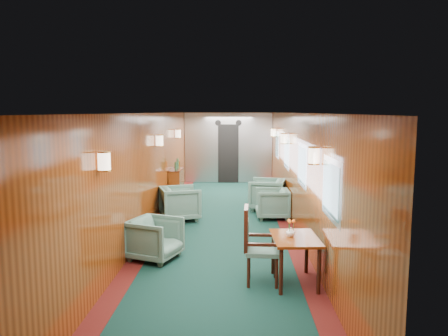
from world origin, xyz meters
name	(u,v)px	position (x,y,z in m)	size (l,w,h in m)	color
room	(223,150)	(0.00, 0.00, 1.63)	(12.00, 12.10, 2.40)	#0C2C25
bulkhead	(228,148)	(0.00, 5.91, 1.18)	(2.98, 0.17, 2.39)	#B0B2B7
windows_right	(293,158)	(1.49, 0.25, 1.45)	(0.02, 8.60, 0.80)	#B7B9BE
wall_sconces	(224,141)	(0.00, 0.57, 1.79)	(2.97, 7.97, 0.25)	#FDE5C5
dining_table	(295,245)	(1.12, -2.99, 0.57)	(0.68, 0.93, 0.68)	maroon
side_chair	(255,242)	(0.56, -2.98, 0.60)	(0.51, 0.54, 1.10)	#1D443E
credenza	(177,185)	(-1.34, 2.66, 0.46)	(0.31, 1.00, 1.17)	maroon
flower_vase	(291,232)	(1.05, -2.96, 0.74)	(0.13, 0.13, 0.13)	white
armchair_left_near	(155,239)	(-1.05, -2.03, 0.35)	(0.74, 0.76, 0.69)	#1D443E
armchair_left_far	(180,203)	(-0.98, 0.61, 0.38)	(0.81, 0.84, 0.76)	#1D443E
armchair_right_near	(272,204)	(1.11, 0.83, 0.34)	(0.73, 0.75, 0.68)	#1D443E
armchair_right_far	(267,194)	(1.04, 1.69, 0.39)	(0.83, 0.86, 0.78)	#1D443E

